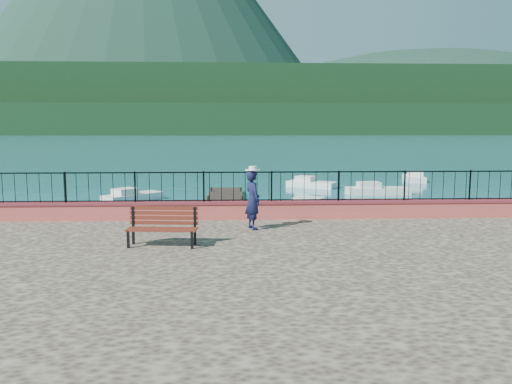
{
  "coord_description": "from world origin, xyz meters",
  "views": [
    {
      "loc": [
        -1.56,
        -12.36,
        4.15
      ],
      "look_at": [
        -0.89,
        2.0,
        2.3
      ],
      "focal_mm": 35.0,
      "sensor_mm": 36.0,
      "label": 1
    }
  ],
  "objects": [
    {
      "name": "hat",
      "position": [
        -0.98,
        2.01,
        2.99
      ],
      "size": [
        0.44,
        0.44,
        0.12
      ],
      "primitive_type": "cylinder",
      "color": "white",
      "rests_on": "person"
    },
    {
      "name": "far_forest",
      "position": [
        0.0,
        300.0,
        9.0
      ],
      "size": [
        900.0,
        60.0,
        18.0
      ],
      "primitive_type": "cube",
      "color": "black",
      "rests_on": "ground"
    },
    {
      "name": "railing",
      "position": [
        0.0,
        3.7,
        2.25
      ],
      "size": [
        27.0,
        0.05,
        0.95
      ],
      "primitive_type": "cube",
      "color": "black",
      "rests_on": "parapet"
    },
    {
      "name": "park_bench",
      "position": [
        -3.33,
        -0.0,
        1.49
      ],
      "size": [
        1.8,
        0.74,
        0.97
      ],
      "rotation": [
        0.0,
        0.0,
        -0.1
      ],
      "color": "black",
      "rests_on": "promenade"
    },
    {
      "name": "foothills",
      "position": [
        0.0,
        360.0,
        22.0
      ],
      "size": [
        900.0,
        120.0,
        44.0
      ],
      "primitive_type": "cube",
      "color": "black",
      "rests_on": "ground"
    },
    {
      "name": "ground",
      "position": [
        0.0,
        0.0,
        0.0
      ],
      "size": [
        2000.0,
        2000.0,
        0.0
      ],
      "primitive_type": "plane",
      "color": "#19596B",
      "rests_on": "ground"
    },
    {
      "name": "boat_3",
      "position": [
        -7.27,
        16.2,
        0.4
      ],
      "size": [
        3.33,
        3.41,
        0.8
      ],
      "primitive_type": "cube",
      "rotation": [
        0.0,
        0.0,
        0.81
      ],
      "color": "silver",
      "rests_on": "ground"
    },
    {
      "name": "person",
      "position": [
        -0.98,
        2.01,
        2.07
      ],
      "size": [
        0.62,
        0.74,
        1.73
      ],
      "primitive_type": "imported",
      "rotation": [
        0.0,
        0.0,
        1.96
      ],
      "color": "black",
      "rests_on": "promenade"
    },
    {
      "name": "dock",
      "position": [
        -2.0,
        12.0,
        0.15
      ],
      "size": [
        2.0,
        16.0,
        0.3
      ],
      "primitive_type": "cube",
      "color": "#2D231C",
      "rests_on": "ground"
    },
    {
      "name": "companion_hill",
      "position": [
        220.0,
        560.0,
        0.0
      ],
      "size": [
        448.0,
        384.0,
        180.0
      ],
      "primitive_type": "ellipsoid",
      "color": "#142D23",
      "rests_on": "ground"
    },
    {
      "name": "parapet",
      "position": [
        0.0,
        3.7,
        1.49
      ],
      "size": [
        28.0,
        0.46,
        0.58
      ],
      "primitive_type": "cube",
      "color": "#BD4744",
      "rests_on": "promenade"
    },
    {
      "name": "boat_0",
      "position": [
        -3.22,
        9.4,
        0.4
      ],
      "size": [
        3.48,
        2.96,
        0.8
      ],
      "primitive_type": "cube",
      "rotation": [
        0.0,
        0.0,
        0.6
      ],
      "color": "silver",
      "rests_on": "ground"
    },
    {
      "name": "boat_2",
      "position": [
        7.6,
        18.5,
        0.4
      ],
      "size": [
        3.93,
        1.33,
        0.8
      ],
      "primitive_type": "cube",
      "rotation": [
        0.0,
        0.0,
        0.01
      ],
      "color": "silver",
      "rests_on": "ground"
    },
    {
      "name": "boat_1",
      "position": [
        2.7,
        11.44,
        0.4
      ],
      "size": [
        4.16,
        3.03,
        0.8
      ],
      "primitive_type": "cube",
      "rotation": [
        0.0,
        0.0,
        -0.49
      ],
      "color": "silver",
      "rests_on": "ground"
    },
    {
      "name": "boat_4",
      "position": [
        3.99,
        22.28,
        0.4
      ],
      "size": [
        3.58,
        2.91,
        0.8
      ],
      "primitive_type": "cube",
      "rotation": [
        0.0,
        0.0,
        -0.56
      ],
      "color": "silver",
      "rests_on": "ground"
    },
    {
      "name": "boat_5",
      "position": [
        12.76,
        26.22,
        0.4
      ],
      "size": [
        1.95,
        3.79,
        0.8
      ],
      "primitive_type": "cube",
      "rotation": [
        0.0,
        0.0,
        1.38
      ],
      "color": "silver",
      "rests_on": "ground"
    }
  ]
}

